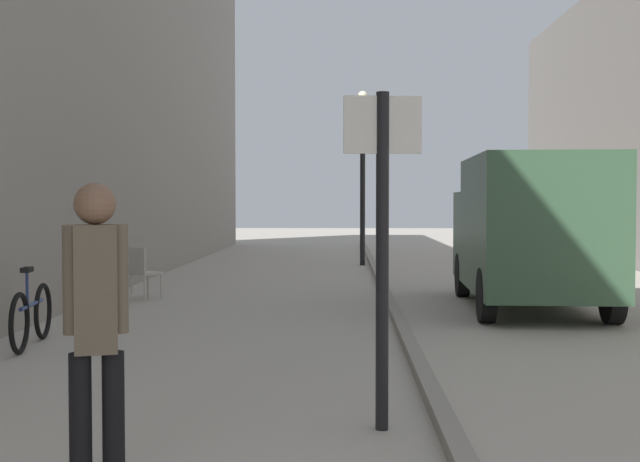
# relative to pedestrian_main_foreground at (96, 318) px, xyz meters

# --- Properties ---
(ground_plane) EXTENTS (80.00, 80.00, 0.00)m
(ground_plane) POSITION_rel_pedestrian_main_foreground_xyz_m (0.65, 8.78, -1.08)
(ground_plane) COLOR #A8A093
(kerb_strip) EXTENTS (0.16, 40.00, 0.12)m
(kerb_strip) POSITION_rel_pedestrian_main_foreground_xyz_m (2.23, 8.78, -1.02)
(kerb_strip) COLOR gray
(kerb_strip) RESTS_ON ground_plane
(pedestrian_main_foreground) EXTENTS (0.36, 0.27, 1.87)m
(pedestrian_main_foreground) POSITION_rel_pedestrian_main_foreground_xyz_m (0.00, 0.00, 0.00)
(pedestrian_main_foreground) COLOR black
(pedestrian_main_foreground) RESTS_ON ground_plane
(delivery_van) EXTENTS (2.17, 4.90, 2.46)m
(delivery_van) POSITION_rel_pedestrian_main_foreground_xyz_m (4.48, 8.79, 0.23)
(delivery_van) COLOR #335138
(delivery_van) RESTS_ON ground_plane
(street_sign_post) EXTENTS (0.60, 0.10, 2.60)m
(street_sign_post) POSITION_rel_pedestrian_main_foreground_xyz_m (1.75, 1.57, 0.46)
(street_sign_post) COLOR black
(street_sign_post) RESTS_ON ground_plane
(lamp_post) EXTENTS (0.28, 0.28, 4.76)m
(lamp_post) POSITION_rel_pedestrian_main_foreground_xyz_m (1.97, 17.90, 1.64)
(lamp_post) COLOR black
(lamp_post) RESTS_ON ground_plane
(bicycle_leaning) EXTENTS (0.24, 1.77, 0.98)m
(bicycle_leaning) POSITION_rel_pedestrian_main_foreground_xyz_m (-2.34, 5.12, -0.70)
(bicycle_leaning) COLOR black
(bicycle_leaning) RESTS_ON ground_plane
(cafe_chair_near_window) EXTENTS (0.62, 0.62, 0.94)m
(cafe_chair_near_window) POSITION_rel_pedestrian_main_foreground_xyz_m (-2.15, 9.87, -0.54)
(cafe_chair_near_window) COLOR #B7B2A8
(cafe_chair_near_window) RESTS_ON ground_plane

